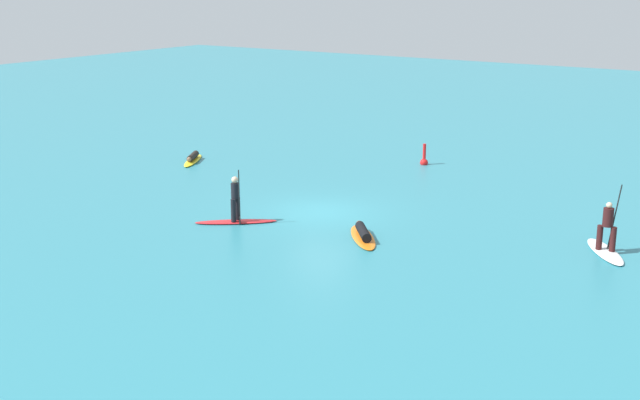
{
  "coord_description": "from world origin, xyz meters",
  "views": [
    {
      "loc": [
        17.75,
        -26.56,
        9.12
      ],
      "look_at": [
        0.0,
        0.0,
        0.5
      ],
      "focal_mm": 46.78,
      "sensor_mm": 36.0,
      "label": 1
    }
  ],
  "objects_px": {
    "surfer_on_red_board": "(236,211)",
    "surfer_on_yellow_board": "(193,159)",
    "surfer_on_white_board": "(606,241)",
    "marker_buoy": "(424,160)",
    "surfer_on_orange_board": "(363,234)"
  },
  "relations": [
    {
      "from": "surfer_on_white_board",
      "to": "surfer_on_red_board",
      "type": "bearing_deg",
      "value": 73.69
    },
    {
      "from": "surfer_on_yellow_board",
      "to": "surfer_on_red_board",
      "type": "bearing_deg",
      "value": 21.51
    },
    {
      "from": "surfer_on_red_board",
      "to": "surfer_on_yellow_board",
      "type": "relative_size",
      "value": 0.96
    },
    {
      "from": "marker_buoy",
      "to": "surfer_on_white_board",
      "type": "bearing_deg",
      "value": -38.04
    },
    {
      "from": "surfer_on_orange_board",
      "to": "marker_buoy",
      "type": "height_order",
      "value": "marker_buoy"
    },
    {
      "from": "surfer_on_red_board",
      "to": "surfer_on_white_board",
      "type": "xyz_separation_m",
      "value": [
        12.73,
        4.2,
        -0.05
      ]
    },
    {
      "from": "marker_buoy",
      "to": "surfer_on_yellow_board",
      "type": "bearing_deg",
      "value": -149.71
    },
    {
      "from": "marker_buoy",
      "to": "surfer_on_red_board",
      "type": "bearing_deg",
      "value": -95.91
    },
    {
      "from": "surfer_on_red_board",
      "to": "surfer_on_yellow_board",
      "type": "distance_m",
      "value": 11.32
    },
    {
      "from": "surfer_on_red_board",
      "to": "surfer_on_white_board",
      "type": "distance_m",
      "value": 13.4
    },
    {
      "from": "surfer_on_red_board",
      "to": "surfer_on_orange_board",
      "type": "height_order",
      "value": "surfer_on_red_board"
    },
    {
      "from": "surfer_on_white_board",
      "to": "surfer_on_orange_board",
      "type": "bearing_deg",
      "value": 77.81
    },
    {
      "from": "surfer_on_white_board",
      "to": "marker_buoy",
      "type": "height_order",
      "value": "surfer_on_white_board"
    },
    {
      "from": "surfer_on_yellow_board",
      "to": "marker_buoy",
      "type": "xyz_separation_m",
      "value": [
        10.08,
        5.89,
        0.07
      ]
    },
    {
      "from": "surfer_on_white_board",
      "to": "surfer_on_yellow_board",
      "type": "bearing_deg",
      "value": 47.46
    }
  ]
}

